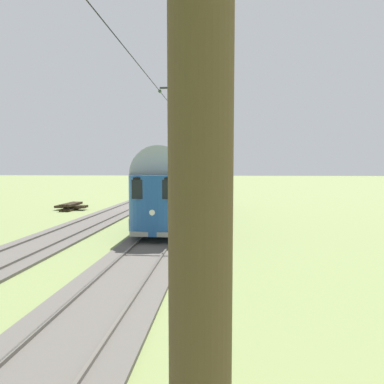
{
  "coord_description": "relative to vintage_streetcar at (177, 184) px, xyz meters",
  "views": [
    {
      "loc": [
        -5.23,
        27.59,
        3.31
      ],
      "look_at": [
        -3.29,
        4.83,
        1.66
      ],
      "focal_mm": 32.04,
      "sensor_mm": 36.0,
      "label": 1
    }
  ],
  "objects": [
    {
      "name": "track_streetcar_siding",
      "position": [
        -0.0,
        -5.94,
        -2.2
      ],
      "size": [
        2.8,
        80.0,
        0.18
      ],
      "color": "#56514C",
      "rests_on": "ground"
    },
    {
      "name": "catenary_pole_foreground",
      "position": [
        -2.65,
        -22.42,
        1.58
      ],
      "size": [
        2.95,
        0.28,
        7.34
      ],
      "color": "brown",
      "rests_on": "ground"
    },
    {
      "name": "catenary_pole_background",
      "position": [
        -2.65,
        20.51,
        1.58
      ],
      "size": [
        2.95,
        0.28,
        7.34
      ],
      "color": "brown",
      "rests_on": "ground"
    },
    {
      "name": "track_adjacent_siding",
      "position": [
        4.82,
        -5.94,
        -2.2
      ],
      "size": [
        2.8,
        80.0,
        0.18
      ],
      "color": "#56514C",
      "rests_on": "ground"
    },
    {
      "name": "ground_plane",
      "position": [
        2.41,
        -5.63,
        -2.26
      ],
      "size": [
        220.0,
        220.0,
        0.0
      ],
      "primitive_type": "plane",
      "color": "olive"
    },
    {
      "name": "spare_tie_stack",
      "position": [
        8.8,
        -3.63,
        -1.99
      ],
      "size": [
        2.4,
        2.4,
        0.54
      ],
      "color": "#2D2316",
      "rests_on": "ground"
    },
    {
      "name": "overhead_wire_run",
      "position": [
        -0.05,
        -1.73,
        4.54
      ],
      "size": [
        2.75,
        46.93,
        0.18
      ],
      "color": "black",
      "rests_on": "ground"
    },
    {
      "name": "catenary_pole_mid_near",
      "position": [
        -2.65,
        -8.11,
        1.58
      ],
      "size": [
        2.95,
        0.28,
        7.34
      ],
      "color": "brown",
      "rests_on": "ground"
    },
    {
      "name": "catenary_pole_mid_far",
      "position": [
        -2.65,
        6.2,
        1.58
      ],
      "size": [
        2.95,
        0.28,
        7.34
      ],
      "color": "brown",
      "rests_on": "ground"
    },
    {
      "name": "vintage_streetcar",
      "position": [
        0.0,
        0.0,
        0.0
      ],
      "size": [
        2.65,
        16.4,
        4.98
      ],
      "color": "#1E4C93",
      "rests_on": "ground"
    }
  ]
}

